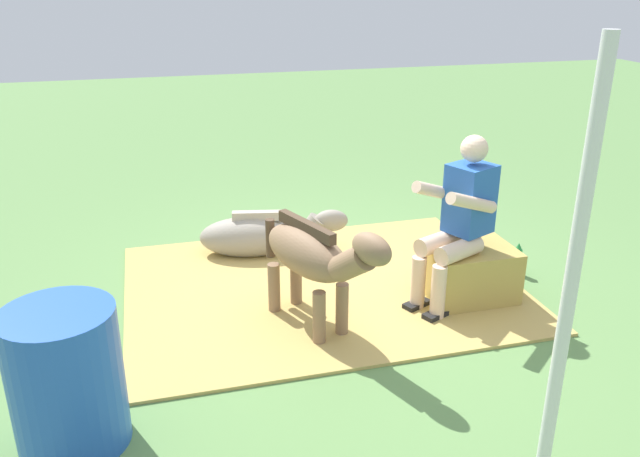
# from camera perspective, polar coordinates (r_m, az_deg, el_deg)

# --- Properties ---
(ground_plane) EXTENTS (24.00, 24.00, 0.00)m
(ground_plane) POSITION_cam_1_polar(r_m,az_deg,el_deg) (5.22, 2.23, -5.88)
(ground_plane) COLOR #608C4C
(hay_patch) EXTENTS (3.10, 2.40, 0.02)m
(hay_patch) POSITION_cam_1_polar(r_m,az_deg,el_deg) (5.32, 0.17, -5.10)
(hay_patch) COLOR tan
(hay_patch) RESTS_ON ground
(hay_bale) EXTENTS (0.65, 0.53, 0.43)m
(hay_bale) POSITION_cam_1_polar(r_m,az_deg,el_deg) (5.22, 12.89, -3.80)
(hay_bale) COLOR tan
(hay_bale) RESTS_ON ground
(person_seated) EXTENTS (0.72, 0.58, 1.31)m
(person_seated) POSITION_cam_1_polar(r_m,az_deg,el_deg) (4.92, 12.04, 1.03)
(person_seated) COLOR beige
(person_seated) RESTS_ON ground
(pony_standing) EXTENTS (0.69, 1.28, 0.93)m
(pony_standing) POSITION_cam_1_polar(r_m,az_deg,el_deg) (4.51, -0.52, -2.49)
(pony_standing) COLOR #8C6B4C
(pony_standing) RESTS_ON ground
(pony_lying) EXTENTS (1.36, 0.57, 0.42)m
(pony_lying) POSITION_cam_1_polar(r_m,az_deg,el_deg) (5.88, -5.26, -0.62)
(pony_lying) COLOR gray
(pony_lying) RESTS_ON ground
(soda_bottle) EXTENTS (0.07, 0.07, 0.28)m
(soda_bottle) POSITION_cam_1_polar(r_m,az_deg,el_deg) (5.76, 16.86, -2.57)
(soda_bottle) COLOR #268C3F
(soda_bottle) RESTS_ON ground
(water_barrel) EXTENTS (0.59, 0.59, 0.81)m
(water_barrel) POSITION_cam_1_polar(r_m,az_deg,el_deg) (3.78, -21.28, -12.17)
(water_barrel) COLOR blue
(water_barrel) RESTS_ON ground
(tent_pole_left) EXTENTS (0.06, 0.06, 2.23)m
(tent_pole_left) POSITION_cam_1_polar(r_m,az_deg,el_deg) (2.81, 20.66, -7.44)
(tent_pole_left) COLOR silver
(tent_pole_left) RESTS_ON ground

